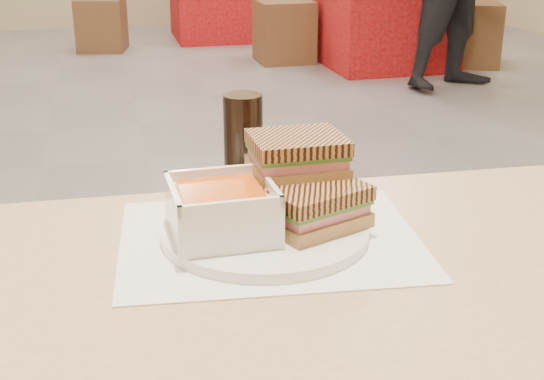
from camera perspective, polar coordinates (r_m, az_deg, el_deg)
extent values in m
cube|color=tan|center=(0.84, -1.53, -9.21)|extent=(1.22, 0.74, 0.03)
cylinder|color=tan|center=(1.46, 18.76, -13.47)|extent=(0.06, 0.06, 0.72)
cube|color=white|center=(0.97, -0.16, -3.83)|extent=(0.42, 0.34, 0.00)
cylinder|color=white|center=(0.98, -0.57, -3.20)|extent=(0.28, 0.28, 0.01)
cube|color=white|center=(0.94, -3.88, -1.89)|extent=(0.13, 0.13, 0.05)
cube|color=#D95A0E|center=(0.93, -3.92, -0.17)|extent=(0.10, 0.10, 0.01)
cube|color=white|center=(0.94, -0.25, 0.43)|extent=(0.01, 0.13, 0.02)
cube|color=white|center=(0.92, -7.69, -0.28)|extent=(0.01, 0.13, 0.02)
cube|color=white|center=(0.99, -4.63, 1.32)|extent=(0.13, 0.01, 0.02)
cube|color=white|center=(0.87, -3.13, -1.32)|extent=(0.13, 0.01, 0.02)
cube|color=#A28142|center=(0.98, 3.14, -2.19)|extent=(0.16, 0.14, 0.02)
cube|color=#D47C81|center=(0.97, 3.16, -1.34)|extent=(0.15, 0.13, 0.01)
cube|color=#386B23|center=(0.97, 3.17, -0.82)|extent=(0.15, 0.14, 0.01)
cube|color=#986134|center=(0.96, 3.18, -0.12)|extent=(0.16, 0.14, 0.02)
cube|color=#A28142|center=(1.01, 1.95, 1.68)|extent=(0.13, 0.11, 0.02)
cube|color=#D47C81|center=(1.00, 1.97, 2.51)|extent=(0.12, 0.10, 0.01)
cube|color=#386B23|center=(1.00, 1.97, 3.02)|extent=(0.12, 0.10, 0.01)
cube|color=#986134|center=(1.00, 1.98, 3.70)|extent=(0.13, 0.11, 0.02)
cylinder|color=black|center=(1.18, -2.24, 4.19)|extent=(0.06, 0.06, 0.14)
cube|color=#B52025|center=(5.85, 8.73, 13.32)|extent=(0.92, 0.92, 0.79)
cube|color=brown|center=(5.97, 0.95, 12.15)|extent=(0.43, 0.43, 0.48)
cube|color=brown|center=(6.03, 15.05, 11.56)|extent=(0.55, 0.55, 0.48)
cube|color=brown|center=(6.62, -13.03, 12.34)|extent=(0.46, 0.46, 0.44)
cube|color=brown|center=(7.41, -1.45, 13.64)|extent=(0.46, 0.46, 0.41)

